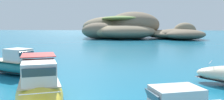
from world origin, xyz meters
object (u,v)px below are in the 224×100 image
object	(u,v)px
islet_large	(120,27)
motorboat_yellow	(39,90)
motorboat_teal	(16,66)
islet_small	(177,34)

from	to	relation	value
islet_large	motorboat_yellow	world-z (taller)	islet_large
motorboat_teal	motorboat_yellow	bearing A→B (deg)	-55.53
islet_small	motorboat_teal	distance (m)	60.62
islet_large	motorboat_teal	world-z (taller)	islet_large
motorboat_yellow	islet_large	bearing A→B (deg)	90.66
islet_large	motorboat_yellow	distance (m)	68.36
islet_large	islet_small	distance (m)	17.95
motorboat_yellow	motorboat_teal	bearing A→B (deg)	124.47
motorboat_yellow	motorboat_teal	xyz separation A→B (m)	(-5.12, 7.45, -0.06)
islet_small	motorboat_teal	world-z (taller)	islet_small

